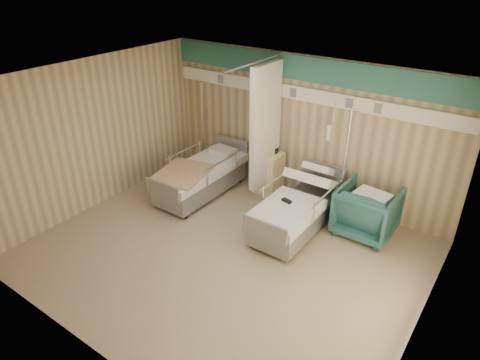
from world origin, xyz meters
name	(u,v)px	position (x,y,z in m)	size (l,w,h in m)	color
ground	(225,253)	(0.00, 0.00, 0.00)	(6.00, 5.00, 0.00)	tan
room_walls	(232,143)	(-0.03, 0.25, 1.86)	(6.04, 5.04, 2.82)	tan
bed_right	(297,214)	(0.60, 1.30, 0.32)	(1.00, 2.16, 0.63)	silver
bed_left	(201,180)	(-1.60, 1.30, 0.32)	(1.00, 2.16, 0.63)	silver
bedside_cabinet	(268,173)	(-0.55, 2.20, 0.42)	(0.50, 0.48, 0.85)	#F2DF97
visitor_armchair	(367,211)	(1.64, 1.90, 0.45)	(0.95, 0.98, 0.89)	#215350
waffle_blanket	(373,187)	(1.67, 1.90, 0.92)	(0.58, 0.51, 0.07)	white
iv_stand_right	(340,199)	(1.10, 2.01, 0.44)	(0.38, 0.38, 2.14)	silver
iv_stand_left	(204,151)	(-2.32, 2.28, 0.42)	(0.36, 0.36, 2.03)	silver
call_remote	(287,201)	(0.50, 1.09, 0.65)	(0.18, 0.08, 0.04)	black
tan_blanket	(182,173)	(-1.65, 0.84, 0.65)	(0.90, 1.13, 0.04)	tan
toiletry_bag	(273,150)	(-0.52, 2.29, 0.90)	(0.20, 0.13, 0.11)	black
white_cup	(265,146)	(-0.74, 2.33, 0.91)	(0.08, 0.08, 0.12)	white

